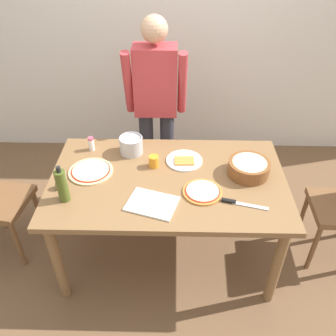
{
  "coord_description": "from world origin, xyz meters",
  "views": [
    {
      "loc": [
        0.04,
        -1.87,
        2.29
      ],
      "look_at": [
        0.0,
        0.05,
        0.81
      ],
      "focal_mm": 38.26,
      "sensor_mm": 36.0,
      "label": 1
    }
  ],
  "objects_px": {
    "plate_with_slice": "(184,161)",
    "dining_table": "(168,189)",
    "pizza_raw_on_board": "(91,171)",
    "pizza_cooked_on_tray": "(202,192)",
    "popcorn_bowl": "(249,167)",
    "cutting_board_white": "(152,204)",
    "salt_shaker": "(91,144)",
    "olive_oil_bottle": "(62,185)",
    "avocado": "(60,184)",
    "chef_knife": "(239,203)",
    "person_cook": "(156,102)",
    "cup_orange": "(154,161)",
    "steel_pot": "(131,145)"
  },
  "relations": [
    {
      "from": "steel_pot",
      "to": "cup_orange",
      "type": "relative_size",
      "value": 2.04
    },
    {
      "from": "chef_knife",
      "to": "avocado",
      "type": "bearing_deg",
      "value": 173.73
    },
    {
      "from": "pizza_raw_on_board",
      "to": "avocado",
      "type": "height_order",
      "value": "avocado"
    },
    {
      "from": "dining_table",
      "to": "pizza_raw_on_board",
      "type": "xyz_separation_m",
      "value": [
        -0.53,
        0.06,
        0.1
      ]
    },
    {
      "from": "cup_orange",
      "to": "chef_knife",
      "type": "height_order",
      "value": "cup_orange"
    },
    {
      "from": "salt_shaker",
      "to": "chef_knife",
      "type": "distance_m",
      "value": 1.17
    },
    {
      "from": "cutting_board_white",
      "to": "popcorn_bowl",
      "type": "bearing_deg",
      "value": 26.51
    },
    {
      "from": "steel_pot",
      "to": "cutting_board_white",
      "type": "relative_size",
      "value": 0.58
    },
    {
      "from": "chef_knife",
      "to": "avocado",
      "type": "xyz_separation_m",
      "value": [
        -1.15,
        0.13,
        0.03
      ]
    },
    {
      "from": "chef_knife",
      "to": "steel_pot",
      "type": "bearing_deg",
      "value": 143.03
    },
    {
      "from": "salt_shaker",
      "to": "pizza_cooked_on_tray",
      "type": "bearing_deg",
      "value": -30.34
    },
    {
      "from": "pizza_raw_on_board",
      "to": "olive_oil_bottle",
      "type": "bearing_deg",
      "value": -111.03
    },
    {
      "from": "pizza_cooked_on_tray",
      "to": "avocado",
      "type": "height_order",
      "value": "avocado"
    },
    {
      "from": "pizza_cooked_on_tray",
      "to": "popcorn_bowl",
      "type": "height_order",
      "value": "popcorn_bowl"
    },
    {
      "from": "cutting_board_white",
      "to": "chef_knife",
      "type": "distance_m",
      "value": 0.54
    },
    {
      "from": "popcorn_bowl",
      "to": "avocado",
      "type": "distance_m",
      "value": 1.26
    },
    {
      "from": "dining_table",
      "to": "salt_shaker",
      "type": "height_order",
      "value": "salt_shaker"
    },
    {
      "from": "pizza_cooked_on_tray",
      "to": "plate_with_slice",
      "type": "bearing_deg",
      "value": 108.52
    },
    {
      "from": "chef_knife",
      "to": "cup_orange",
      "type": "bearing_deg",
      "value": 145.45
    },
    {
      "from": "popcorn_bowl",
      "to": "olive_oil_bottle",
      "type": "bearing_deg",
      "value": -166.58
    },
    {
      "from": "popcorn_bowl",
      "to": "chef_knife",
      "type": "height_order",
      "value": "popcorn_bowl"
    },
    {
      "from": "popcorn_bowl",
      "to": "avocado",
      "type": "height_order",
      "value": "popcorn_bowl"
    },
    {
      "from": "person_cook",
      "to": "steel_pot",
      "type": "relative_size",
      "value": 9.34
    },
    {
      "from": "dining_table",
      "to": "steel_pot",
      "type": "distance_m",
      "value": 0.44
    },
    {
      "from": "plate_with_slice",
      "to": "dining_table",
      "type": "bearing_deg",
      "value": -120.34
    },
    {
      "from": "cup_orange",
      "to": "cutting_board_white",
      "type": "xyz_separation_m",
      "value": [
        0.01,
        -0.39,
        -0.04
      ]
    },
    {
      "from": "pizza_cooked_on_tray",
      "to": "plate_with_slice",
      "type": "distance_m",
      "value": 0.35
    },
    {
      "from": "pizza_raw_on_board",
      "to": "salt_shaker",
      "type": "bearing_deg",
      "value": 99.1
    },
    {
      "from": "popcorn_bowl",
      "to": "olive_oil_bottle",
      "type": "relative_size",
      "value": 1.09
    },
    {
      "from": "person_cook",
      "to": "cutting_board_white",
      "type": "bearing_deg",
      "value": -88.81
    },
    {
      "from": "pizza_raw_on_board",
      "to": "pizza_cooked_on_tray",
      "type": "height_order",
      "value": "same"
    },
    {
      "from": "popcorn_bowl",
      "to": "cutting_board_white",
      "type": "height_order",
      "value": "popcorn_bowl"
    },
    {
      "from": "chef_knife",
      "to": "person_cook",
      "type": "bearing_deg",
      "value": 119.26
    },
    {
      "from": "cutting_board_white",
      "to": "avocado",
      "type": "height_order",
      "value": "avocado"
    },
    {
      "from": "person_cook",
      "to": "cup_orange",
      "type": "bearing_deg",
      "value": -88.81
    },
    {
      "from": "salt_shaker",
      "to": "cutting_board_white",
      "type": "bearing_deg",
      "value": -50.49
    },
    {
      "from": "salt_shaker",
      "to": "plate_with_slice",
      "type": "bearing_deg",
      "value": -11.09
    },
    {
      "from": "plate_with_slice",
      "to": "olive_oil_bottle",
      "type": "xyz_separation_m",
      "value": [
        -0.76,
        -0.42,
        0.11
      ]
    },
    {
      "from": "chef_knife",
      "to": "avocado",
      "type": "relative_size",
      "value": 4.1
    },
    {
      "from": "pizza_raw_on_board",
      "to": "plate_with_slice",
      "type": "distance_m",
      "value": 0.66
    },
    {
      "from": "olive_oil_bottle",
      "to": "pizza_cooked_on_tray",
      "type": "bearing_deg",
      "value": 5.38
    },
    {
      "from": "plate_with_slice",
      "to": "olive_oil_bottle",
      "type": "distance_m",
      "value": 0.87
    },
    {
      "from": "pizza_raw_on_board",
      "to": "pizza_cooked_on_tray",
      "type": "distance_m",
      "value": 0.79
    },
    {
      "from": "pizza_raw_on_board",
      "to": "steel_pot",
      "type": "relative_size",
      "value": 1.76
    },
    {
      "from": "olive_oil_bottle",
      "to": "cutting_board_white",
      "type": "xyz_separation_m",
      "value": [
        0.55,
        -0.04,
        -0.11
      ]
    },
    {
      "from": "popcorn_bowl",
      "to": "avocado",
      "type": "relative_size",
      "value": 4.0
    },
    {
      "from": "dining_table",
      "to": "steel_pot",
      "type": "bearing_deg",
      "value": 132.52
    },
    {
      "from": "pizza_raw_on_board",
      "to": "dining_table",
      "type": "bearing_deg",
      "value": -6.2
    },
    {
      "from": "olive_oil_bottle",
      "to": "chef_knife",
      "type": "relative_size",
      "value": 0.89
    },
    {
      "from": "pizza_raw_on_board",
      "to": "cutting_board_white",
      "type": "bearing_deg",
      "value": -35.58
    }
  ]
}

